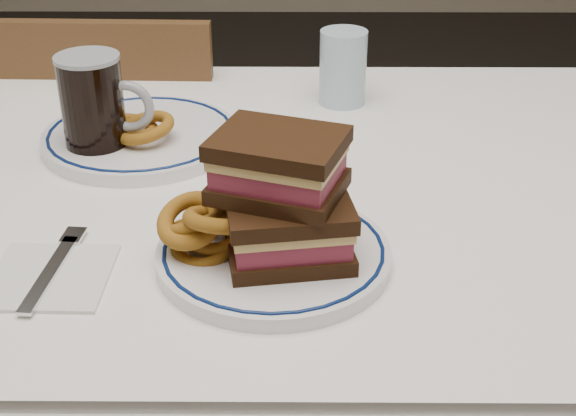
{
  "coord_description": "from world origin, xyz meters",
  "views": [
    {
      "loc": [
        0.12,
        -0.95,
        1.23
      ],
      "look_at": [
        0.12,
        -0.2,
        0.81
      ],
      "focal_mm": 50.0,
      "sensor_mm": 36.0,
      "label": 1
    }
  ],
  "objects_px": {
    "main_plate": "(274,254)",
    "beer_mug": "(95,106)",
    "chair_far": "(129,194)",
    "reuben_sandwich": "(284,197)",
    "far_plate": "(141,136)"
  },
  "relations": [
    {
      "from": "main_plate",
      "to": "beer_mug",
      "type": "bearing_deg",
      "value": 132.54
    },
    {
      "from": "chair_far",
      "to": "main_plate",
      "type": "distance_m",
      "value": 0.81
    },
    {
      "from": "main_plate",
      "to": "reuben_sandwich",
      "type": "xyz_separation_m",
      "value": [
        0.01,
        -0.01,
        0.07
      ]
    },
    {
      "from": "chair_far",
      "to": "reuben_sandwich",
      "type": "height_order",
      "value": "reuben_sandwich"
    },
    {
      "from": "chair_far",
      "to": "far_plate",
      "type": "relative_size",
      "value": 3.05
    },
    {
      "from": "beer_mug",
      "to": "far_plate",
      "type": "bearing_deg",
      "value": 38.94
    },
    {
      "from": "chair_far",
      "to": "main_plate",
      "type": "xyz_separation_m",
      "value": [
        0.31,
        -0.69,
        0.3
      ]
    },
    {
      "from": "far_plate",
      "to": "beer_mug",
      "type": "bearing_deg",
      "value": -141.06
    },
    {
      "from": "reuben_sandwich",
      "to": "far_plate",
      "type": "height_order",
      "value": "reuben_sandwich"
    },
    {
      "from": "chair_far",
      "to": "far_plate",
      "type": "distance_m",
      "value": 0.5
    },
    {
      "from": "main_plate",
      "to": "far_plate",
      "type": "bearing_deg",
      "value": 122.48
    },
    {
      "from": "beer_mug",
      "to": "main_plate",
      "type": "bearing_deg",
      "value": -47.46
    },
    {
      "from": "reuben_sandwich",
      "to": "beer_mug",
      "type": "relative_size",
      "value": 1.12
    },
    {
      "from": "reuben_sandwich",
      "to": "far_plate",
      "type": "xyz_separation_m",
      "value": [
        -0.21,
        0.32,
        -0.07
      ]
    },
    {
      "from": "far_plate",
      "to": "chair_far",
      "type": "bearing_deg",
      "value": 106.75
    }
  ]
}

